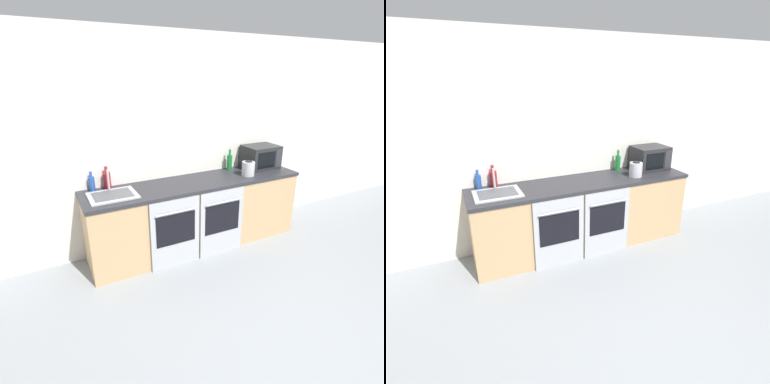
# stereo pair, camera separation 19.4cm
# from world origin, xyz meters

# --- Properties ---
(ground_plane) EXTENTS (16.00, 16.00, 0.00)m
(ground_plane) POSITION_xyz_m (0.00, 0.00, 0.00)
(ground_plane) COLOR gray
(wall_back) EXTENTS (10.00, 0.06, 2.60)m
(wall_back) POSITION_xyz_m (0.00, 2.40, 1.30)
(wall_back) COLOR silver
(wall_back) RESTS_ON ground_plane
(counter_back) EXTENTS (2.78, 0.64, 0.89)m
(counter_back) POSITION_xyz_m (0.00, 2.06, 0.45)
(counter_back) COLOR tan
(counter_back) RESTS_ON ground_plane
(oven_left) EXTENTS (0.60, 0.06, 0.85)m
(oven_left) POSITION_xyz_m (-0.45, 1.74, 0.43)
(oven_left) COLOR #A8AAAF
(oven_left) RESTS_ON ground_plane
(oven_right) EXTENTS (0.60, 0.06, 0.85)m
(oven_right) POSITION_xyz_m (0.17, 1.74, 0.43)
(oven_right) COLOR #A8AAAF
(oven_right) RESTS_ON ground_plane
(microwave) EXTENTS (0.47, 0.37, 0.32)m
(microwave) POSITION_xyz_m (1.06, 2.16, 1.05)
(microwave) COLOR #232326
(microwave) RESTS_ON counter_back
(bottle_green) EXTENTS (0.07, 0.07, 0.28)m
(bottle_green) POSITION_xyz_m (0.62, 2.28, 1.00)
(bottle_green) COLOR #19722D
(bottle_green) RESTS_ON counter_back
(bottle_blue) EXTENTS (0.07, 0.07, 0.22)m
(bottle_blue) POSITION_xyz_m (-1.21, 2.32, 0.98)
(bottle_blue) COLOR #234793
(bottle_blue) RESTS_ON counter_back
(bottle_red) EXTENTS (0.09, 0.09, 0.26)m
(bottle_red) POSITION_xyz_m (-1.04, 2.31, 0.99)
(bottle_red) COLOR maroon
(bottle_red) RESTS_ON counter_back
(kettle) EXTENTS (0.17, 0.17, 0.19)m
(kettle) POSITION_xyz_m (0.70, 1.96, 0.98)
(kettle) COLOR #B7BABF
(kettle) RESTS_ON counter_back
(sink) EXTENTS (0.51, 0.40, 0.25)m
(sink) POSITION_xyz_m (-1.04, 2.05, 0.90)
(sink) COLOR #A8AAAF
(sink) RESTS_ON counter_back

